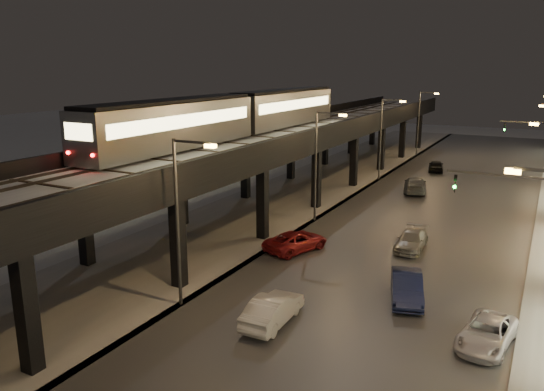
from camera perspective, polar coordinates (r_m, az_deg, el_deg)
The scene contains 19 objects.
road_surface at distance 45.46m, azimuth 16.17°, elevation -2.69°, with size 17.00×120.00×0.06m, color #46474D.
under_viaduct_pavement at distance 49.75m, azimuth 0.82°, elevation -0.72°, with size 11.00×120.00×0.06m, color #9FA1A8.
elevated_viaduct at distance 45.89m, azimuth -0.95°, elevation 5.17°, with size 9.00×100.00×6.30m.
viaduct_trackbed at distance 45.90m, azimuth -0.89°, elevation 6.14°, with size 8.40×100.00×0.32m.
viaduct_parapet_streetside at distance 43.95m, azimuth 4.14°, elevation 6.37°, with size 0.30×100.00×1.10m, color black.
viaduct_parapet_far at distance 48.09m, azimuth -5.45°, elevation 6.99°, with size 0.30×100.00×1.10m, color black.
streetlight_left_1 at distance 27.50m, azimuth -9.75°, elevation -1.77°, with size 2.57×0.28×9.00m.
streetlight_left_2 at distance 42.80m, azimuth 5.06°, elevation 3.96°, with size 2.57×0.28×9.00m.
streetlight_left_3 at distance 59.63m, azimuth 11.88°, elevation 6.52°, with size 2.57×0.28×9.00m.
streetlight_left_4 at distance 76.99m, azimuth 15.68°, elevation 7.90°, with size 2.57×0.28×9.00m.
traffic_light_rig_a at distance 30.95m, azimuth 26.78°, elevation -2.75°, with size 6.10×0.34×7.00m.
subway_train at distance 46.87m, azimuth -3.63°, elevation 8.73°, with size 2.97×35.86×3.55m.
car_near_white at distance 26.84m, azimuth 0.07°, elevation -12.25°, with size 1.56×4.46×1.47m, color silver.
car_mid_silver at distance 36.76m, azimuth 2.59°, elevation -5.00°, with size 2.24×4.86×1.35m, color maroon.
car_mid_dark at distance 55.27m, azimuth 15.13°, elevation 1.06°, with size 2.14×5.26×1.53m, color #525860.
car_far_white at distance 66.78m, azimuth 17.22°, elevation 3.01°, with size 1.64×4.09×1.39m, color black.
car_onc_silver at distance 30.17m, azimuth 14.29°, elevation -9.61°, with size 1.59×4.57×1.50m, color #151C43.
car_onc_dark at distance 26.81m, azimuth 22.08°, elevation -13.68°, with size 2.02×4.39×1.22m, color silver.
car_onc_white at distance 38.25m, azimuth 14.77°, elevation -4.76°, with size 1.78×4.38×1.27m, color gray.
Camera 1 is at (15.90, -7.88, 12.55)m, focal length 35.00 mm.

